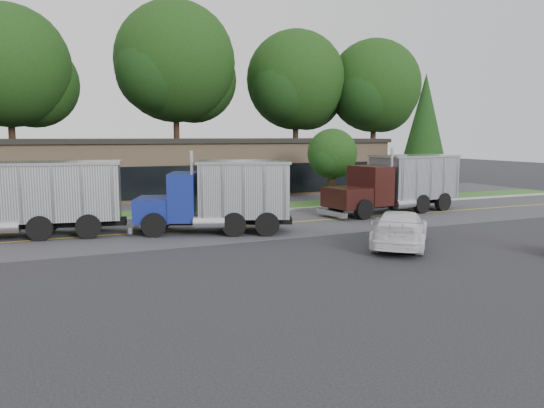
{
  "coord_description": "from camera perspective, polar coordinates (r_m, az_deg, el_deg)",
  "views": [
    {
      "loc": [
        -7.67,
        -15.88,
        4.53
      ],
      "look_at": [
        0.7,
        3.55,
        1.8
      ],
      "focal_mm": 35.0,
      "sensor_mm": 36.0,
      "label": 1
    }
  ],
  "objects": [
    {
      "name": "dump_truck_red",
      "position": [
        26.09,
        -24.97,
        0.68
      ],
      "size": [
        9.81,
        4.05,
        3.36
      ],
      "rotation": [
        0.0,
        0.0,
        2.98
      ],
      "color": "black",
      "rests_on": "ground"
    },
    {
      "name": "grass_verge",
      "position": [
        32.13,
        -9.27,
        -0.85
      ],
      "size": [
        60.0,
        3.4,
        0.03
      ],
      "primitive_type": "cube",
      "color": "#396623",
      "rests_on": "ground"
    },
    {
      "name": "dump_truck_blue",
      "position": [
        24.92,
        -5.32,
        1.03
      ],
      "size": [
        7.54,
        4.84,
        3.36
      ],
      "rotation": [
        0.0,
        0.0,
        2.78
      ],
      "color": "black",
      "rests_on": "ground"
    },
    {
      "name": "rally_car",
      "position": [
        22.36,
        13.6,
        -2.59
      ],
      "size": [
        4.94,
        5.28,
        1.5
      ],
      "primitive_type": "imported",
      "rotation": [
        0.0,
        0.0,
        2.43
      ],
      "color": "silver",
      "rests_on": "ground"
    },
    {
      "name": "far_parking",
      "position": [
        36.96,
        -11.16,
        0.17
      ],
      "size": [
        60.0,
        7.0,
        0.02
      ],
      "primitive_type": "cube",
      "color": "#4B4B4F",
      "rests_on": "ground"
    },
    {
      "name": "curb",
      "position": [
        30.41,
        -8.44,
        -1.3
      ],
      "size": [
        60.0,
        0.3,
        0.12
      ],
      "primitive_type": "cube",
      "color": "#9E9E99",
      "rests_on": "ground"
    },
    {
      "name": "tree_verge",
      "position": [
        35.66,
        6.54,
        5.14
      ],
      "size": [
        3.52,
        3.31,
        5.02
      ],
      "color": "#382619",
      "rests_on": "ground"
    },
    {
      "name": "strip_mall",
      "position": [
        43.05,
        -10.31,
        3.86
      ],
      "size": [
        32.0,
        12.0,
        4.0
      ],
      "primitive_type": "cube",
      "color": "#9A7B5E",
      "rests_on": "ground"
    },
    {
      "name": "tree_far_c",
      "position": [
        51.78,
        -10.22,
        14.2
      ],
      "size": [
        11.87,
        11.17,
        16.94
      ],
      "color": "#382619",
      "rests_on": "ground"
    },
    {
      "name": "tree_far_e",
      "position": [
        56.95,
        11.0,
        11.9
      ],
      "size": [
        10.08,
        9.49,
        14.38
      ],
      "color": "#382619",
      "rests_on": "ground"
    },
    {
      "name": "road",
      "position": [
        26.42,
        -6.09,
        -2.56
      ],
      "size": [
        60.0,
        8.0,
        0.02
      ],
      "primitive_type": "cube",
      "color": "#4B4B4F",
      "rests_on": "ground"
    },
    {
      "name": "ground",
      "position": [
        18.2,
        2.42,
        -7.06
      ],
      "size": [
        140.0,
        140.0,
        0.0
      ],
      "primitive_type": "plane",
      "color": "#343439",
      "rests_on": "ground"
    },
    {
      "name": "tree_far_d",
      "position": [
        54.72,
        2.68,
        12.66
      ],
      "size": [
        10.54,
        9.92,
        15.04
      ],
      "color": "#382619",
      "rests_on": "ground"
    },
    {
      "name": "center_line",
      "position": [
        26.42,
        -6.09,
        -2.56
      ],
      "size": [
        60.0,
        0.12,
        0.01
      ],
      "primitive_type": "cube",
      "color": "gold",
      "rests_on": "ground"
    },
    {
      "name": "tree_far_b",
      "position": [
        50.33,
        -26.32,
        12.6
      ],
      "size": [
        10.75,
        10.12,
        15.34
      ],
      "color": "#382619",
      "rests_on": "ground"
    },
    {
      "name": "dump_truck_maroon",
      "position": [
        32.42,
        13.54,
        2.33
      ],
      "size": [
        9.15,
        3.85,
        3.36
      ],
      "rotation": [
        0.0,
        0.0,
        3.29
      ],
      "color": "black",
      "rests_on": "ground"
    },
    {
      "name": "evergreen_right",
      "position": [
        43.74,
        16.09,
        7.88
      ],
      "size": [
        4.13,
        4.13,
        9.38
      ],
      "color": "#382619",
      "rests_on": "ground"
    }
  ]
}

